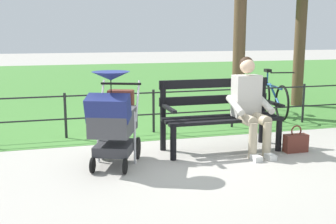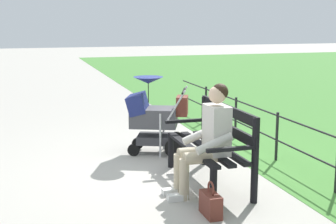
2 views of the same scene
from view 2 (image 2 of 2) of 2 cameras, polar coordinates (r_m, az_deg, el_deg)
name	(u,v)px [view 2 (image 2 of 2)]	position (r m, az deg, el deg)	size (l,w,h in m)	color
ground_plane	(188,169)	(6.53, 2.39, -6.71)	(60.00, 60.00, 0.00)	#ADA89E
park_bench	(214,141)	(5.87, 5.49, -3.43)	(1.60, 0.61, 0.96)	black
person_on_bench	(208,137)	(5.44, 4.72, -2.92)	(0.53, 0.74, 1.28)	tan
stroller	(153,114)	(7.13, -1.73, -0.27)	(0.78, 1.00, 1.15)	black
handbag	(211,204)	(5.00, 5.08, -10.79)	(0.32, 0.14, 0.37)	brown
park_fence	(288,136)	(6.72, 13.98, -2.78)	(8.29, 0.04, 0.70)	black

